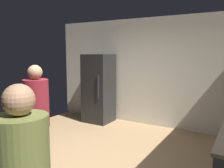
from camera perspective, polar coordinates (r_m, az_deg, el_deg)
name	(u,v)px	position (r m, az deg, el deg)	size (l,w,h in m)	color
ground_plane	(85,168)	(4.11, -6.51, -19.74)	(5.20, 5.20, 0.10)	#9E7C56
wall_back	(147,72)	(5.98, 8.63, 2.88)	(5.32, 0.06, 2.70)	beige
refrigerator	(99,88)	(6.21, -3.30, -1.05)	(0.70, 0.68, 1.80)	black
person_in_maroon_shirt	(37,116)	(3.39, -17.91, -7.36)	(0.48, 0.48, 1.67)	#2D2D38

